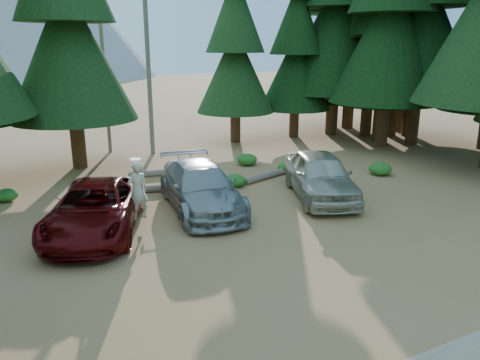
{
  "coord_description": "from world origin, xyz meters",
  "views": [
    {
      "loc": [
        -6.33,
        -10.1,
        5.82
      ],
      "look_at": [
        0.77,
        3.84,
        1.25
      ],
      "focal_mm": 35.0,
      "sensor_mm": 36.0,
      "label": 1
    }
  ],
  "objects_px": {
    "frisbee_player": "(138,191)",
    "log_right": "(280,172)",
    "silver_minivan_center": "(201,187)",
    "silver_minivan_right": "(320,175)",
    "log_left": "(173,172)",
    "log_mid": "(140,190)",
    "red_pickup": "(95,209)"
  },
  "relations": [
    {
      "from": "silver_minivan_right",
      "to": "log_left",
      "type": "height_order",
      "value": "silver_minivan_right"
    },
    {
      "from": "silver_minivan_center",
      "to": "log_mid",
      "type": "xyz_separation_m",
      "value": [
        -1.52,
        2.83,
        -0.68
      ]
    },
    {
      "from": "log_right",
      "to": "silver_minivan_right",
      "type": "bearing_deg",
      "value": -112.79
    },
    {
      "from": "log_left",
      "to": "log_mid",
      "type": "xyz_separation_m",
      "value": [
        -2.11,
        -2.03,
        0.0
      ]
    },
    {
      "from": "silver_minivan_center",
      "to": "log_mid",
      "type": "height_order",
      "value": "silver_minivan_center"
    },
    {
      "from": "frisbee_player",
      "to": "log_right",
      "type": "bearing_deg",
      "value": -168.29
    },
    {
      "from": "log_left",
      "to": "frisbee_player",
      "type": "bearing_deg",
      "value": -109.91
    },
    {
      "from": "frisbee_player",
      "to": "log_right",
      "type": "xyz_separation_m",
      "value": [
        7.48,
        3.27,
        -1.09
      ]
    },
    {
      "from": "silver_minivan_right",
      "to": "log_left",
      "type": "relative_size",
      "value": 1.31
    },
    {
      "from": "log_left",
      "to": "log_mid",
      "type": "distance_m",
      "value": 2.93
    },
    {
      "from": "silver_minivan_right",
      "to": "log_mid",
      "type": "xyz_separation_m",
      "value": [
        -6.18,
        3.71,
        -0.75
      ]
    },
    {
      "from": "red_pickup",
      "to": "silver_minivan_center",
      "type": "relative_size",
      "value": 1.0
    },
    {
      "from": "silver_minivan_center",
      "to": "log_left",
      "type": "distance_m",
      "value": 4.95
    },
    {
      "from": "silver_minivan_right",
      "to": "frisbee_player",
      "type": "distance_m",
      "value": 7.16
    },
    {
      "from": "silver_minivan_center",
      "to": "log_left",
      "type": "relative_size",
      "value": 1.41
    },
    {
      "from": "silver_minivan_center",
      "to": "log_mid",
      "type": "distance_m",
      "value": 3.29
    },
    {
      "from": "frisbee_player",
      "to": "log_mid",
      "type": "bearing_deg",
      "value": -117.27
    },
    {
      "from": "log_left",
      "to": "log_right",
      "type": "height_order",
      "value": "log_right"
    },
    {
      "from": "log_left",
      "to": "log_right",
      "type": "bearing_deg",
      "value": -18.35
    },
    {
      "from": "red_pickup",
      "to": "log_left",
      "type": "relative_size",
      "value": 1.41
    },
    {
      "from": "frisbee_player",
      "to": "log_left",
      "type": "distance_m",
      "value": 6.44
    },
    {
      "from": "frisbee_player",
      "to": "log_right",
      "type": "relative_size",
      "value": 0.44
    },
    {
      "from": "red_pickup",
      "to": "log_right",
      "type": "xyz_separation_m",
      "value": [
        8.82,
        3.1,
        -0.64
      ]
    },
    {
      "from": "red_pickup",
      "to": "silver_minivan_right",
      "type": "xyz_separation_m",
      "value": [
        8.49,
        -0.37,
        0.11
      ]
    },
    {
      "from": "silver_minivan_center",
      "to": "log_left",
      "type": "height_order",
      "value": "silver_minivan_center"
    },
    {
      "from": "frisbee_player",
      "to": "log_left",
      "type": "xyz_separation_m",
      "value": [
        3.07,
        5.56,
        -1.1
      ]
    },
    {
      "from": "silver_minivan_center",
      "to": "silver_minivan_right",
      "type": "height_order",
      "value": "silver_minivan_right"
    },
    {
      "from": "silver_minivan_center",
      "to": "frisbee_player",
      "type": "xyz_separation_m",
      "value": [
        -2.49,
        -0.69,
        0.42
      ]
    },
    {
      "from": "red_pickup",
      "to": "log_left",
      "type": "height_order",
      "value": "red_pickup"
    },
    {
      "from": "silver_minivan_center",
      "to": "log_right",
      "type": "relative_size",
      "value": 1.23
    },
    {
      "from": "log_mid",
      "to": "log_right",
      "type": "distance_m",
      "value": 6.52
    },
    {
      "from": "log_mid",
      "to": "log_right",
      "type": "height_order",
      "value": "log_right"
    }
  ]
}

